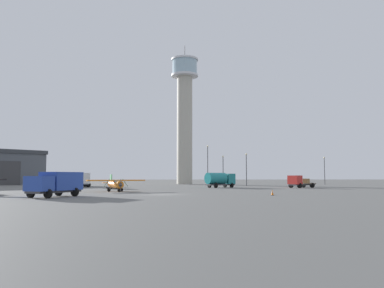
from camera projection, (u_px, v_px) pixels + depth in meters
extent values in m
plane|color=#60605E|center=(161.00, 194.00, 49.79)|extent=(400.00, 400.00, 0.00)
cylinder|color=#B2AD9E|center=(185.00, 130.00, 112.43)|extent=(4.41, 4.41, 31.05)
cylinder|color=silver|center=(185.00, 76.00, 113.71)|extent=(7.76, 7.76, 0.60)
cylinder|color=#99B7C6|center=(185.00, 68.00, 113.90)|extent=(7.14, 7.14, 4.15)
cylinder|color=silver|center=(185.00, 60.00, 114.09)|extent=(7.76, 7.76, 0.50)
cylinder|color=#38383D|center=(185.00, 52.00, 114.27)|extent=(0.16, 0.16, 4.00)
cylinder|color=orange|center=(116.00, 185.00, 58.93)|extent=(3.18, 5.40, 1.08)
cone|color=#38383D|center=(121.00, 185.00, 56.30)|extent=(1.01, 1.02, 0.76)
cube|color=#38383D|center=(121.00, 185.00, 56.30)|extent=(0.10, 0.08, 1.65)
cube|color=orange|center=(116.00, 180.00, 58.75)|extent=(8.49, 4.71, 0.17)
cylinder|color=#287A42|center=(107.00, 183.00, 58.12)|extent=(0.81, 0.41, 1.18)
cylinder|color=#287A42|center=(125.00, 183.00, 59.31)|extent=(0.81, 0.41, 1.18)
cube|color=#99B7C6|center=(117.00, 183.00, 58.02)|extent=(1.18, 1.22, 0.61)
cone|color=orange|center=(111.00, 184.00, 61.57)|extent=(1.23, 1.44, 0.81)
cube|color=#287A42|center=(111.00, 179.00, 61.63)|extent=(0.48, 0.92, 1.48)
cube|color=orange|center=(111.00, 183.00, 61.58)|extent=(2.70, 1.77, 0.09)
cylinder|color=black|center=(119.00, 190.00, 56.99)|extent=(0.54, 0.34, 0.52)
cylinder|color=black|center=(109.00, 190.00, 58.61)|extent=(0.54, 0.34, 0.52)
cylinder|color=black|center=(121.00, 190.00, 59.43)|extent=(0.54, 0.34, 0.52)
cube|color=#38383D|center=(55.00, 191.00, 43.93)|extent=(4.55, 7.10, 0.24)
cube|color=#2847A8|center=(39.00, 184.00, 41.72)|extent=(3.12, 2.76, 1.60)
cube|color=#99B7C6|center=(33.00, 181.00, 40.92)|extent=(2.05, 0.92, 0.80)
cube|color=#2847A8|center=(62.00, 181.00, 45.05)|extent=(4.17, 5.26, 2.06)
cylinder|color=black|center=(48.00, 194.00, 41.28)|extent=(1.03, 0.64, 1.00)
cylinder|color=black|center=(31.00, 193.00, 42.12)|extent=(1.03, 0.64, 1.00)
cylinder|color=black|center=(75.00, 192.00, 45.41)|extent=(1.03, 0.64, 1.00)
cylinder|color=black|center=(59.00, 192.00, 46.25)|extent=(1.03, 0.64, 1.00)
cube|color=#38383D|center=(82.00, 184.00, 82.79)|extent=(4.20, 6.45, 0.24)
cube|color=white|center=(80.00, 178.00, 84.90)|extent=(2.90, 2.54, 2.10)
cube|color=#99B7C6|center=(80.00, 177.00, 85.67)|extent=(1.92, 0.88, 1.05)
cube|color=white|center=(82.00, 178.00, 81.97)|extent=(3.85, 4.77, 2.21)
cylinder|color=black|center=(75.00, 184.00, 84.29)|extent=(1.03, 0.64, 1.00)
cylinder|color=black|center=(85.00, 184.00, 85.20)|extent=(1.03, 0.64, 1.00)
cylinder|color=black|center=(78.00, 185.00, 80.65)|extent=(1.03, 0.64, 1.00)
cylinder|color=black|center=(88.00, 185.00, 81.55)|extent=(1.03, 0.64, 1.00)
cube|color=#38383D|center=(220.00, 185.00, 78.08)|extent=(6.16, 4.86, 0.24)
cube|color=teal|center=(228.00, 179.00, 79.40)|extent=(2.70, 2.90, 2.06)
cube|color=#99B7C6|center=(232.00, 177.00, 79.87)|extent=(1.14, 1.73, 1.03)
cylinder|color=teal|center=(216.00, 178.00, 77.62)|extent=(4.65, 4.08, 2.24)
cylinder|color=black|center=(225.00, 185.00, 80.14)|extent=(0.77, 0.99, 1.00)
cylinder|color=black|center=(232.00, 185.00, 78.38)|extent=(0.77, 0.99, 1.00)
cylinder|color=black|center=(209.00, 185.00, 77.93)|extent=(0.77, 0.99, 1.00)
cylinder|color=black|center=(216.00, 185.00, 76.18)|extent=(0.77, 0.99, 1.00)
cube|color=#38383D|center=(302.00, 185.00, 77.42)|extent=(6.18, 5.43, 0.24)
cube|color=red|center=(295.00, 180.00, 76.00)|extent=(2.81, 2.87, 1.68)
cube|color=#99B7C6|center=(292.00, 178.00, 75.48)|extent=(1.24, 1.53, 0.84)
cube|color=brown|center=(305.00, 184.00, 78.11)|extent=(4.81, 4.47, 0.16)
cube|color=#997547|center=(306.00, 181.00, 78.44)|extent=(1.41, 1.41, 0.90)
cylinder|color=black|center=(300.00, 186.00, 75.19)|extent=(0.84, 0.95, 1.00)
cylinder|color=black|center=(291.00, 185.00, 76.72)|extent=(0.84, 0.95, 1.00)
cylinder|color=black|center=(312.00, 185.00, 77.89)|extent=(0.84, 0.95, 1.00)
cylinder|color=black|center=(303.00, 185.00, 79.42)|extent=(0.84, 0.95, 1.00)
cube|color=#B7BABF|center=(114.00, 185.00, 71.82)|extent=(2.06, 4.32, 0.55)
cube|color=#99B7C6|center=(114.00, 183.00, 71.65)|extent=(1.77, 2.46, 0.50)
cylinder|color=black|center=(112.00, 187.00, 73.21)|extent=(0.65, 0.21, 0.64)
cylinder|color=black|center=(120.00, 187.00, 73.16)|extent=(0.65, 0.21, 0.64)
cylinder|color=black|center=(108.00, 187.00, 70.44)|extent=(0.65, 0.21, 0.64)
cylinder|color=black|center=(117.00, 187.00, 70.38)|extent=(0.65, 0.21, 0.64)
cylinder|color=#38383D|center=(223.00, 171.00, 100.73)|extent=(0.18, 0.18, 7.13)
sphere|color=#F9E5B2|center=(223.00, 156.00, 101.03)|extent=(0.44, 0.44, 0.44)
cylinder|color=#38383D|center=(246.00, 171.00, 91.11)|extent=(0.18, 0.18, 7.18)
sphere|color=#F9E5B2|center=(246.00, 154.00, 91.42)|extent=(0.44, 0.44, 0.44)
cylinder|color=#38383D|center=(208.00, 166.00, 96.98)|extent=(0.18, 0.18, 9.52)
sphere|color=#F9E5B2|center=(208.00, 146.00, 97.38)|extent=(0.44, 0.44, 0.44)
cylinder|color=#38383D|center=(325.00, 171.00, 105.81)|extent=(0.18, 0.18, 7.04)
sphere|color=#F9E5B2|center=(324.00, 158.00, 106.12)|extent=(0.44, 0.44, 0.44)
cube|color=black|center=(272.00, 195.00, 47.65)|extent=(0.36, 0.36, 0.04)
cone|color=orange|center=(272.00, 192.00, 47.68)|extent=(0.30, 0.30, 0.65)
cylinder|color=white|center=(272.00, 192.00, 47.68)|extent=(0.21, 0.21, 0.08)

